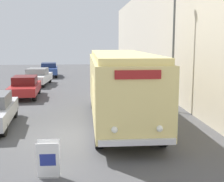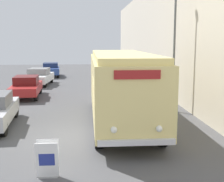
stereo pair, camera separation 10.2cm
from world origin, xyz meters
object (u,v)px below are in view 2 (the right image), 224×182
(vintage_bus, at_px, (121,84))
(parked_car_distant, at_px, (51,69))
(sign_board, at_px, (47,160))
(parked_car_mid, at_px, (26,86))
(parked_car_far, at_px, (39,77))
(streetlamp, at_px, (175,34))

(vintage_bus, bearing_deg, parked_car_distant, 105.49)
(sign_board, distance_m, parked_car_mid, 13.52)
(vintage_bus, distance_m, parked_car_far, 14.80)
(sign_board, relative_size, parked_car_distant, 0.24)
(vintage_bus, relative_size, streetlamp, 1.48)
(streetlamp, bearing_deg, parked_car_mid, 150.59)
(parked_car_mid, bearing_deg, vintage_bus, -54.90)
(sign_board, height_order, parked_car_mid, parked_car_mid)
(streetlamp, distance_m, parked_car_mid, 10.86)
(streetlamp, distance_m, parked_car_distant, 20.20)
(parked_car_far, distance_m, parked_car_distant, 6.66)
(sign_board, relative_size, streetlamp, 0.16)
(parked_car_distant, bearing_deg, streetlamp, -68.85)
(vintage_bus, distance_m, streetlamp, 4.58)
(parked_car_far, bearing_deg, sign_board, -76.93)
(sign_board, height_order, parked_car_far, parked_car_far)
(sign_board, height_order, streetlamp, streetlamp)
(vintage_bus, xyz_separation_m, sign_board, (-2.72, -5.79, -1.38))
(sign_board, xyz_separation_m, parked_car_mid, (-3.08, 13.16, 0.24))
(streetlamp, distance_m, parked_car_far, 14.82)
(vintage_bus, bearing_deg, parked_car_far, 113.44)
(sign_board, distance_m, parked_car_distant, 26.14)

